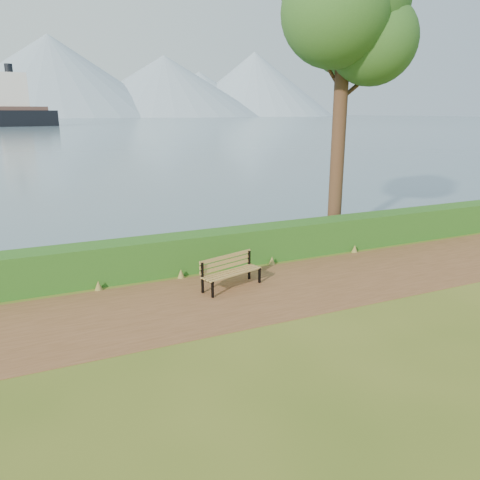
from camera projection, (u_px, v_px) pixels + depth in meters
name	position (u px, v px, depth m)	size (l,w,h in m)	color
ground	(253.00, 299.00, 10.91)	(140.00, 140.00, 0.00)	#465919
path	(247.00, 294.00, 11.17)	(40.00, 3.40, 0.01)	brown
hedge	(212.00, 249.00, 13.06)	(32.00, 0.85, 1.00)	#1C4C15
water	(32.00, 120.00, 239.34)	(700.00, 510.00, 0.00)	#486273
mountains	(11.00, 80.00, 356.65)	(585.00, 190.00, 70.00)	#7C92A6
bench	(230.00, 269.00, 11.52)	(1.67, 0.90, 0.81)	black
tree	(346.00, 9.00, 14.15)	(4.60, 4.29, 9.69)	#3C2518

